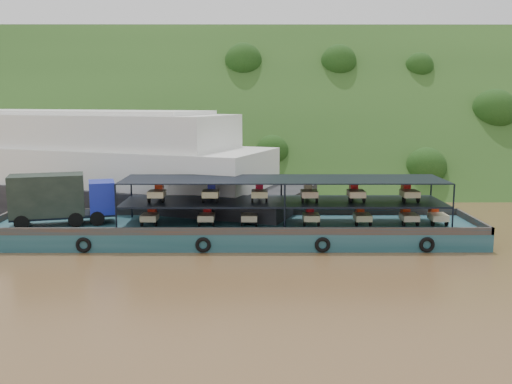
{
  "coord_description": "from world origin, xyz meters",
  "views": [
    {
      "loc": [
        -2.14,
        -39.89,
        10.1
      ],
      "look_at": [
        -2.0,
        3.0,
        3.2
      ],
      "focal_mm": 40.0,
      "sensor_mm": 36.0,
      "label": 1
    }
  ],
  "objects": [
    {
      "name": "hillside",
      "position": [
        0.0,
        36.0,
        0.0
      ],
      "size": [
        140.0,
        39.6,
        39.6
      ],
      "primitive_type": "cube",
      "rotation": [
        0.79,
        0.0,
        0.0
      ],
      "color": "#1E3B15",
      "rests_on": "ground"
    },
    {
      "name": "cargo_barge",
      "position": [
        -4.9,
        0.68,
        1.22
      ],
      "size": [
        35.0,
        7.18,
        4.89
      ],
      "color": "#144249",
      "rests_on": "ground"
    },
    {
      "name": "passenger_ferry",
      "position": [
        -19.7,
        13.66,
        3.99
      ],
      "size": [
        46.48,
        26.99,
        9.2
      ],
      "rotation": [
        0.0,
        0.0,
        -0.37
      ],
      "color": "black",
      "rests_on": "ground"
    },
    {
      "name": "ground",
      "position": [
        0.0,
        0.0,
        0.0
      ],
      "size": [
        160.0,
        160.0,
        0.0
      ],
      "primitive_type": "plane",
      "color": "brown",
      "rests_on": "ground"
    }
  ]
}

